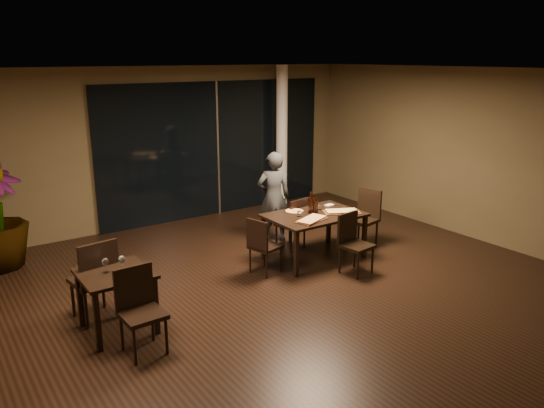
{
  "coord_description": "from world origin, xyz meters",
  "views": [
    {
      "loc": [
        -4.15,
        -5.45,
        3.18
      ],
      "look_at": [
        0.17,
        0.79,
        1.05
      ],
      "focal_mm": 35.0,
      "sensor_mm": 36.0,
      "label": 1
    }
  ],
  "objects_px": {
    "chair_main_left": "(262,243)",
    "chair_side_far": "(96,276)",
    "main_table": "(314,218)",
    "bottle_c": "(311,203)",
    "bottle_a": "(312,204)",
    "chair_main_far": "(294,221)",
    "chair_main_near": "(353,240)",
    "chair_main_right": "(365,215)",
    "bottle_b": "(316,206)",
    "side_table": "(116,282)",
    "diner": "(274,197)",
    "chair_side_near": "(139,305)"
  },
  "relations": [
    {
      "from": "chair_main_far",
      "to": "bottle_b",
      "type": "bearing_deg",
      "value": 83.54
    },
    {
      "from": "chair_main_near",
      "to": "bottle_a",
      "type": "relative_size",
      "value": 2.75
    },
    {
      "from": "main_table",
      "to": "bottle_c",
      "type": "height_order",
      "value": "bottle_c"
    },
    {
      "from": "diner",
      "to": "main_table",
      "type": "bearing_deg",
      "value": 113.43
    },
    {
      "from": "bottle_b",
      "to": "bottle_c",
      "type": "distance_m",
      "value": 0.1
    },
    {
      "from": "chair_side_far",
      "to": "chair_side_near",
      "type": "distance_m",
      "value": 0.97
    },
    {
      "from": "main_table",
      "to": "bottle_b",
      "type": "height_order",
      "value": "bottle_b"
    },
    {
      "from": "chair_main_near",
      "to": "bottle_c",
      "type": "height_order",
      "value": "bottle_c"
    },
    {
      "from": "main_table",
      "to": "bottle_b",
      "type": "relative_size",
      "value": 5.61
    },
    {
      "from": "bottle_b",
      "to": "bottle_c",
      "type": "height_order",
      "value": "bottle_c"
    },
    {
      "from": "side_table",
      "to": "bottle_b",
      "type": "relative_size",
      "value": 2.99
    },
    {
      "from": "bottle_a",
      "to": "bottle_b",
      "type": "xyz_separation_m",
      "value": [
        0.06,
        -0.04,
        -0.03
      ]
    },
    {
      "from": "chair_main_near",
      "to": "bottle_b",
      "type": "relative_size",
      "value": 3.41
    },
    {
      "from": "side_table",
      "to": "bottle_c",
      "type": "relative_size",
      "value": 2.27
    },
    {
      "from": "chair_main_far",
      "to": "chair_side_far",
      "type": "height_order",
      "value": "chair_side_far"
    },
    {
      "from": "main_table",
      "to": "chair_main_near",
      "type": "height_order",
      "value": "chair_main_near"
    },
    {
      "from": "bottle_b",
      "to": "chair_main_left",
      "type": "bearing_deg",
      "value": -176.78
    },
    {
      "from": "chair_main_far",
      "to": "bottle_a",
      "type": "xyz_separation_m",
      "value": [
        -0.01,
        -0.49,
        0.42
      ]
    },
    {
      "from": "main_table",
      "to": "bottle_a",
      "type": "height_order",
      "value": "bottle_a"
    },
    {
      "from": "side_table",
      "to": "chair_main_near",
      "type": "bearing_deg",
      "value": -4.16
    },
    {
      "from": "chair_main_left",
      "to": "chair_side_far",
      "type": "height_order",
      "value": "chair_side_far"
    },
    {
      "from": "main_table",
      "to": "chair_main_near",
      "type": "xyz_separation_m",
      "value": [
        0.13,
        -0.76,
        -0.17
      ]
    },
    {
      "from": "bottle_b",
      "to": "bottle_c",
      "type": "xyz_separation_m",
      "value": [
        -0.06,
        0.07,
        0.04
      ]
    },
    {
      "from": "diner",
      "to": "bottle_a",
      "type": "relative_size",
      "value": 4.83
    },
    {
      "from": "side_table",
      "to": "chair_side_far",
      "type": "distance_m",
      "value": 0.4
    },
    {
      "from": "chair_main_far",
      "to": "chair_main_near",
      "type": "relative_size",
      "value": 0.98
    },
    {
      "from": "main_table",
      "to": "chair_side_far",
      "type": "distance_m",
      "value": 3.52
    },
    {
      "from": "chair_side_near",
      "to": "bottle_a",
      "type": "height_order",
      "value": "bottle_a"
    },
    {
      "from": "chair_main_far",
      "to": "diner",
      "type": "relative_size",
      "value": 0.56
    },
    {
      "from": "chair_main_right",
      "to": "bottle_a",
      "type": "height_order",
      "value": "bottle_a"
    },
    {
      "from": "side_table",
      "to": "chair_side_far",
      "type": "xyz_separation_m",
      "value": [
        -0.12,
        0.39,
        -0.03
      ]
    },
    {
      "from": "chair_main_right",
      "to": "bottle_a",
      "type": "distance_m",
      "value": 1.2
    },
    {
      "from": "chair_main_near",
      "to": "diner",
      "type": "bearing_deg",
      "value": 88.28
    },
    {
      "from": "side_table",
      "to": "bottle_b",
      "type": "distance_m",
      "value": 3.48
    },
    {
      "from": "chair_side_near",
      "to": "bottle_b",
      "type": "distance_m",
      "value": 3.55
    },
    {
      "from": "chair_main_near",
      "to": "chair_main_right",
      "type": "bearing_deg",
      "value": 29.93
    },
    {
      "from": "chair_main_far",
      "to": "chair_main_right",
      "type": "height_order",
      "value": "chair_main_right"
    },
    {
      "from": "chair_side_near",
      "to": "bottle_c",
      "type": "distance_m",
      "value": 3.52
    },
    {
      "from": "main_table",
      "to": "chair_main_left",
      "type": "distance_m",
      "value": 1.06
    },
    {
      "from": "chair_main_right",
      "to": "bottle_c",
      "type": "xyz_separation_m",
      "value": [
        -1.14,
        0.08,
        0.38
      ]
    },
    {
      "from": "main_table",
      "to": "side_table",
      "type": "height_order",
      "value": "same"
    },
    {
      "from": "side_table",
      "to": "chair_main_left",
      "type": "distance_m",
      "value": 2.4
    },
    {
      "from": "chair_side_far",
      "to": "chair_main_right",
      "type": "bearing_deg",
      "value": 173.95
    },
    {
      "from": "chair_main_far",
      "to": "chair_main_near",
      "type": "bearing_deg",
      "value": 84.95
    },
    {
      "from": "chair_side_far",
      "to": "chair_side_near",
      "type": "height_order",
      "value": "chair_side_far"
    },
    {
      "from": "chair_main_right",
      "to": "side_table",
      "type": "bearing_deg",
      "value": -95.36
    },
    {
      "from": "chair_main_near",
      "to": "chair_main_right",
      "type": "height_order",
      "value": "chair_main_right"
    },
    {
      "from": "main_table",
      "to": "chair_side_far",
      "type": "height_order",
      "value": "chair_side_far"
    },
    {
      "from": "chair_main_right",
      "to": "diner",
      "type": "relative_size",
      "value": 0.61
    },
    {
      "from": "diner",
      "to": "bottle_b",
      "type": "bearing_deg",
      "value": 115.36
    }
  ]
}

